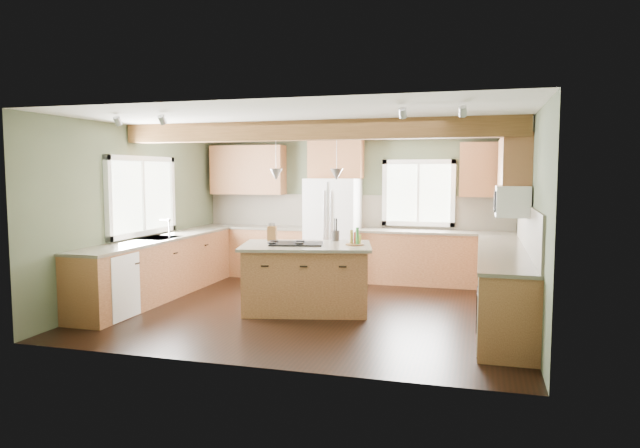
# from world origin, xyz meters

# --- Properties ---
(floor) EXTENTS (5.60, 5.60, 0.00)m
(floor) POSITION_xyz_m (0.00, 0.00, 0.00)
(floor) COLOR black
(floor) RESTS_ON ground
(ceiling) EXTENTS (5.60, 5.60, 0.00)m
(ceiling) POSITION_xyz_m (0.00, 0.00, 2.60)
(ceiling) COLOR silver
(ceiling) RESTS_ON wall_back
(wall_back) EXTENTS (5.60, 0.00, 5.60)m
(wall_back) POSITION_xyz_m (0.00, 2.50, 1.30)
(wall_back) COLOR #48523A
(wall_back) RESTS_ON ground
(wall_left) EXTENTS (0.00, 5.00, 5.00)m
(wall_left) POSITION_xyz_m (-2.80, 0.00, 1.30)
(wall_left) COLOR #48523A
(wall_left) RESTS_ON ground
(wall_right) EXTENTS (0.00, 5.00, 5.00)m
(wall_right) POSITION_xyz_m (2.80, 0.00, 1.30)
(wall_right) COLOR #48523A
(wall_right) RESTS_ON ground
(ceiling_beam) EXTENTS (5.55, 0.26, 0.26)m
(ceiling_beam) POSITION_xyz_m (0.00, -0.13, 2.47)
(ceiling_beam) COLOR #563518
(ceiling_beam) RESTS_ON ceiling
(soffit_trim) EXTENTS (5.55, 0.20, 0.10)m
(soffit_trim) POSITION_xyz_m (0.00, 2.40, 2.54)
(soffit_trim) COLOR #563518
(soffit_trim) RESTS_ON ceiling
(backsplash_back) EXTENTS (5.58, 0.03, 0.58)m
(backsplash_back) POSITION_xyz_m (0.00, 2.48, 1.21)
(backsplash_back) COLOR brown
(backsplash_back) RESTS_ON wall_back
(backsplash_right) EXTENTS (0.03, 3.70, 0.58)m
(backsplash_right) POSITION_xyz_m (2.78, 0.05, 1.21)
(backsplash_right) COLOR brown
(backsplash_right) RESTS_ON wall_right
(base_cab_back_left) EXTENTS (2.02, 0.60, 0.88)m
(base_cab_back_left) POSITION_xyz_m (-1.79, 2.20, 0.44)
(base_cab_back_left) COLOR brown
(base_cab_back_left) RESTS_ON floor
(counter_back_left) EXTENTS (2.06, 0.64, 0.04)m
(counter_back_left) POSITION_xyz_m (-1.79, 2.20, 0.90)
(counter_back_left) COLOR #50493A
(counter_back_left) RESTS_ON base_cab_back_left
(base_cab_back_right) EXTENTS (2.62, 0.60, 0.88)m
(base_cab_back_right) POSITION_xyz_m (1.49, 2.20, 0.44)
(base_cab_back_right) COLOR brown
(base_cab_back_right) RESTS_ON floor
(counter_back_right) EXTENTS (2.66, 0.64, 0.04)m
(counter_back_right) POSITION_xyz_m (1.49, 2.20, 0.90)
(counter_back_right) COLOR #50493A
(counter_back_right) RESTS_ON base_cab_back_right
(base_cab_left) EXTENTS (0.60, 3.70, 0.88)m
(base_cab_left) POSITION_xyz_m (-2.50, 0.05, 0.44)
(base_cab_left) COLOR brown
(base_cab_left) RESTS_ON floor
(counter_left) EXTENTS (0.64, 3.74, 0.04)m
(counter_left) POSITION_xyz_m (-2.50, 0.05, 0.90)
(counter_left) COLOR #50493A
(counter_left) RESTS_ON base_cab_left
(base_cab_right) EXTENTS (0.60, 3.70, 0.88)m
(base_cab_right) POSITION_xyz_m (2.50, 0.05, 0.44)
(base_cab_right) COLOR brown
(base_cab_right) RESTS_ON floor
(counter_right) EXTENTS (0.64, 3.74, 0.04)m
(counter_right) POSITION_xyz_m (2.50, 0.05, 0.90)
(counter_right) COLOR #50493A
(counter_right) RESTS_ON base_cab_right
(upper_cab_back_left) EXTENTS (1.40, 0.35, 0.90)m
(upper_cab_back_left) POSITION_xyz_m (-1.99, 2.33, 1.95)
(upper_cab_back_left) COLOR brown
(upper_cab_back_left) RESTS_ON wall_back
(upper_cab_over_fridge) EXTENTS (0.96, 0.35, 0.70)m
(upper_cab_over_fridge) POSITION_xyz_m (-0.30, 2.33, 2.15)
(upper_cab_over_fridge) COLOR brown
(upper_cab_over_fridge) RESTS_ON wall_back
(upper_cab_right) EXTENTS (0.35, 2.20, 0.90)m
(upper_cab_right) POSITION_xyz_m (2.62, 0.90, 1.95)
(upper_cab_right) COLOR brown
(upper_cab_right) RESTS_ON wall_right
(upper_cab_back_corner) EXTENTS (0.90, 0.35, 0.90)m
(upper_cab_back_corner) POSITION_xyz_m (2.30, 2.33, 1.95)
(upper_cab_back_corner) COLOR brown
(upper_cab_back_corner) RESTS_ON wall_back
(window_left) EXTENTS (0.04, 1.60, 1.05)m
(window_left) POSITION_xyz_m (-2.78, 0.05, 1.55)
(window_left) COLOR white
(window_left) RESTS_ON wall_left
(window_back) EXTENTS (1.10, 0.04, 1.00)m
(window_back) POSITION_xyz_m (1.15, 2.48, 1.55)
(window_back) COLOR white
(window_back) RESTS_ON wall_back
(sink) EXTENTS (0.50, 0.65, 0.03)m
(sink) POSITION_xyz_m (-2.50, 0.05, 0.91)
(sink) COLOR #262628
(sink) RESTS_ON counter_left
(faucet) EXTENTS (0.02, 0.02, 0.28)m
(faucet) POSITION_xyz_m (-2.32, 0.05, 1.05)
(faucet) COLOR #B2B2B7
(faucet) RESTS_ON sink
(dishwasher) EXTENTS (0.60, 0.60, 0.84)m
(dishwasher) POSITION_xyz_m (-2.49, -1.25, 0.43)
(dishwasher) COLOR white
(dishwasher) RESTS_ON floor
(oven) EXTENTS (0.60, 0.72, 0.84)m
(oven) POSITION_xyz_m (2.49, -1.25, 0.43)
(oven) COLOR white
(oven) RESTS_ON floor
(microwave) EXTENTS (0.40, 0.70, 0.38)m
(microwave) POSITION_xyz_m (2.58, -0.05, 1.55)
(microwave) COLOR white
(microwave) RESTS_ON wall_right
(pendant_left) EXTENTS (0.18, 0.18, 0.16)m
(pendant_left) POSITION_xyz_m (-0.50, -0.23, 1.88)
(pendant_left) COLOR #B2B2B7
(pendant_left) RESTS_ON ceiling
(pendant_right) EXTENTS (0.18, 0.18, 0.16)m
(pendant_right) POSITION_xyz_m (0.31, -0.04, 1.88)
(pendant_right) COLOR #B2B2B7
(pendant_right) RESTS_ON ceiling
(refrigerator) EXTENTS (0.90, 0.74, 1.80)m
(refrigerator) POSITION_xyz_m (-0.30, 2.12, 0.90)
(refrigerator) COLOR white
(refrigerator) RESTS_ON floor
(island) EXTENTS (1.84, 1.36, 0.88)m
(island) POSITION_xyz_m (-0.10, -0.13, 0.44)
(island) COLOR brown
(island) RESTS_ON floor
(island_top) EXTENTS (1.97, 1.49, 0.04)m
(island_top) POSITION_xyz_m (-0.10, -0.13, 0.90)
(island_top) COLOR #50493A
(island_top) RESTS_ON island
(cooktop) EXTENTS (0.80, 0.63, 0.02)m
(cooktop) POSITION_xyz_m (-0.23, -0.16, 0.93)
(cooktop) COLOR black
(cooktop) RESTS_ON island_top
(knife_block) EXTENTS (0.14, 0.11, 0.21)m
(knife_block) POSITION_xyz_m (-0.70, 0.15, 1.03)
(knife_block) COLOR brown
(knife_block) RESTS_ON island_top
(utensil_crock) EXTENTS (0.13, 0.13, 0.15)m
(utensil_crock) POSITION_xyz_m (0.19, 0.36, 0.99)
(utensil_crock) COLOR #453D37
(utensil_crock) RESTS_ON island_top
(bottle_tray) EXTENTS (0.33, 0.33, 0.23)m
(bottle_tray) POSITION_xyz_m (0.55, -0.01, 1.03)
(bottle_tray) COLOR brown
(bottle_tray) RESTS_ON island_top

